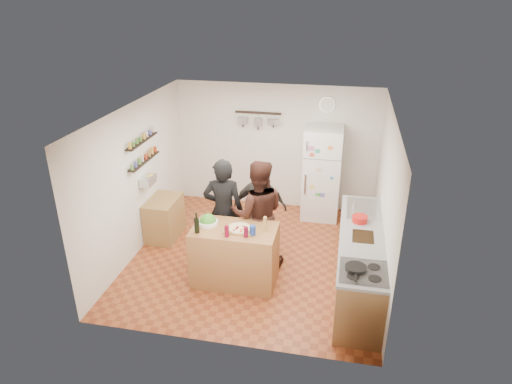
% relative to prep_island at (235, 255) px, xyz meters
% --- Properties ---
extents(room_shell, '(4.20, 4.20, 4.20)m').
position_rel_prep_island_xyz_m(room_shell, '(0.15, 1.12, 0.79)').
color(room_shell, brown).
rests_on(room_shell, ground).
extents(prep_island, '(1.25, 0.72, 0.91)m').
position_rel_prep_island_xyz_m(prep_island, '(0.00, 0.00, 0.00)').
color(prep_island, '#9E703A').
rests_on(prep_island, floor).
extents(pizza_board, '(0.42, 0.34, 0.02)m').
position_rel_prep_island_xyz_m(pizza_board, '(0.08, -0.02, 0.47)').
color(pizza_board, brown).
rests_on(pizza_board, prep_island).
extents(pizza, '(0.34, 0.34, 0.02)m').
position_rel_prep_island_xyz_m(pizza, '(0.08, -0.02, 0.48)').
color(pizza, '#D4BA8C').
rests_on(pizza, pizza_board).
extents(salad_bowl, '(0.30, 0.30, 0.06)m').
position_rel_prep_island_xyz_m(salad_bowl, '(-0.42, 0.05, 0.49)').
color(salad_bowl, white).
rests_on(salad_bowl, prep_island).
extents(wine_bottle, '(0.07, 0.07, 0.22)m').
position_rel_prep_island_xyz_m(wine_bottle, '(-0.50, -0.22, 0.57)').
color(wine_bottle, black).
rests_on(wine_bottle, prep_island).
extents(wine_glass_near, '(0.07, 0.07, 0.16)m').
position_rel_prep_island_xyz_m(wine_glass_near, '(-0.05, -0.24, 0.54)').
color(wine_glass_near, maroon).
rests_on(wine_glass_near, prep_island).
extents(wine_glass_far, '(0.06, 0.06, 0.16)m').
position_rel_prep_island_xyz_m(wine_glass_far, '(0.22, -0.20, 0.53)').
color(wine_glass_far, '#51061E').
rests_on(wine_glass_far, prep_island).
extents(pepper_mill, '(0.06, 0.06, 0.18)m').
position_rel_prep_island_xyz_m(pepper_mill, '(0.45, 0.05, 0.54)').
color(pepper_mill, '#A88446').
rests_on(pepper_mill, prep_island).
extents(salt_canister, '(0.09, 0.09, 0.14)m').
position_rel_prep_island_xyz_m(salt_canister, '(0.30, -0.12, 0.53)').
color(salt_canister, navy).
rests_on(salt_canister, prep_island).
extents(person_left, '(0.70, 0.51, 1.77)m').
position_rel_prep_island_xyz_m(person_left, '(-0.32, 0.58, 0.43)').
color(person_left, black).
rests_on(person_left, floor).
extents(person_center, '(0.99, 0.84, 1.79)m').
position_rel_prep_island_xyz_m(person_center, '(0.24, 0.57, 0.44)').
color(person_center, black).
rests_on(person_center, floor).
extents(person_back, '(0.92, 0.43, 1.53)m').
position_rel_prep_island_xyz_m(person_back, '(0.18, 1.07, 0.31)').
color(person_back, '#2E2B29').
rests_on(person_back, floor).
extents(counter_run, '(0.63, 2.63, 0.90)m').
position_rel_prep_island_xyz_m(counter_run, '(1.85, 0.18, -0.01)').
color(counter_run, '#9E7042').
rests_on(counter_run, floor).
extents(stove_top, '(0.60, 0.62, 0.02)m').
position_rel_prep_island_xyz_m(stove_top, '(1.85, -0.77, 0.46)').
color(stove_top, white).
rests_on(stove_top, counter_run).
extents(skillet, '(0.27, 0.27, 0.05)m').
position_rel_prep_island_xyz_m(skillet, '(1.75, -0.75, 0.49)').
color(skillet, black).
rests_on(skillet, stove_top).
extents(sink, '(0.50, 0.80, 0.03)m').
position_rel_prep_island_xyz_m(sink, '(1.85, 1.03, 0.46)').
color(sink, silver).
rests_on(sink, counter_run).
extents(cutting_board, '(0.30, 0.40, 0.02)m').
position_rel_prep_island_xyz_m(cutting_board, '(1.85, 0.13, 0.46)').
color(cutting_board, brown).
rests_on(cutting_board, counter_run).
extents(red_bowl, '(0.23, 0.23, 0.10)m').
position_rel_prep_island_xyz_m(red_bowl, '(1.80, 0.57, 0.51)').
color(red_bowl, red).
rests_on(red_bowl, counter_run).
extents(fridge, '(0.70, 0.68, 1.80)m').
position_rel_prep_island_xyz_m(fridge, '(1.10, 2.48, 0.45)').
color(fridge, white).
rests_on(fridge, floor).
extents(wall_clock, '(0.30, 0.03, 0.30)m').
position_rel_prep_island_xyz_m(wall_clock, '(1.10, 2.81, 1.69)').
color(wall_clock, silver).
rests_on(wall_clock, back_wall).
extents(spice_shelf_lower, '(0.12, 1.00, 0.02)m').
position_rel_prep_island_xyz_m(spice_shelf_lower, '(-1.78, 0.93, 1.04)').
color(spice_shelf_lower, black).
rests_on(spice_shelf_lower, left_wall).
extents(spice_shelf_upper, '(0.12, 1.00, 0.02)m').
position_rel_prep_island_xyz_m(spice_shelf_upper, '(-1.78, 0.93, 1.40)').
color(spice_shelf_upper, black).
rests_on(spice_shelf_upper, left_wall).
extents(produce_basket, '(0.18, 0.35, 0.14)m').
position_rel_prep_island_xyz_m(produce_basket, '(-1.75, 0.93, 0.69)').
color(produce_basket, silver).
rests_on(produce_basket, left_wall).
extents(side_table, '(0.50, 0.80, 0.73)m').
position_rel_prep_island_xyz_m(side_table, '(-1.59, 1.09, -0.09)').
color(side_table, '#A27E44').
rests_on(side_table, floor).
extents(pot_rack, '(0.90, 0.04, 0.04)m').
position_rel_prep_island_xyz_m(pot_rack, '(-0.20, 2.73, 1.49)').
color(pot_rack, black).
rests_on(pot_rack, back_wall).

